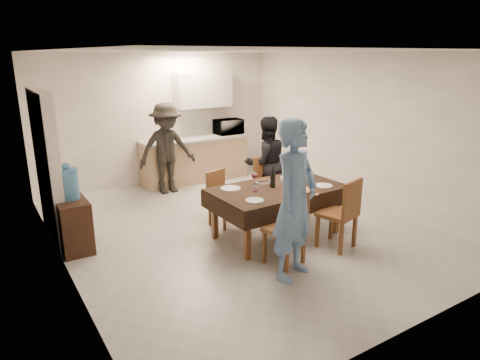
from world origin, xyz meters
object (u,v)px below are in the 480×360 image
Objects in this scene: person_kitchen at (167,149)px; water_jug at (68,184)px; water_pitcher at (299,178)px; dining_table at (277,190)px; microwave at (229,127)px; wine_bottle at (273,177)px; savoury_tart at (300,192)px; person_far at (266,163)px; person_near at (295,201)px; console at (72,224)px.

water_jug is at bearing -142.19° from person_kitchen.
dining_table is at bearing 171.87° from water_pitcher.
microwave reaches higher than dining_table.
wine_bottle is 0.47m from savoury_tart.
savoury_tart is 1.50m from person_far.
microwave is 0.36× the size of person_far.
dining_table is at bearing -45.00° from wine_bottle.
person_far is at bearing 40.59° from person_near.
person_near reaches higher than console.
person_near is at bearing -46.76° from console.
microwave is (1.00, 3.58, 0.31)m from savoury_tart.
water_jug is 2.63m from person_kitchen.
savoury_tart is at bearing -70.77° from wine_bottle.
dining_table is 2.85m from water_jug.
wine_bottle is at bearing 133.63° from dining_table.
water_jug is at bearing 150.78° from savoury_tart.
person_near reaches higher than savoury_tart.
person_kitchen is (2.08, 1.61, 0.50)m from console.
person_kitchen reaches higher than dining_table.
savoury_tart is at bearing -29.22° from console.
microwave is at bearing 74.40° from savoury_tart.
person_near is at bearing -119.02° from dining_table.
dining_table is 1.19m from person_far.
person_kitchen is at bearing 101.25° from savoury_tart.
person_kitchen is (-0.62, 3.13, 0.10)m from savoury_tart.
person_far is (1.10, 2.10, -0.16)m from person_near.
dining_table is 0.40m from savoury_tart.
wine_bottle is 0.16× the size of person_near.
dining_table reaches higher than console.
water_jug is 0.24× the size of person_kitchen.
microwave is 2.23m from person_far.
wine_bottle is at bearing 69.94° from microwave.
water_jug is at bearing 111.48° from person_near.
savoury_tart is at bearing -29.22° from water_jug.
wine_bottle is 1.21m from person_near.
person_far is (0.55, 1.05, 0.09)m from dining_table.
person_near is at bearing 71.52° from person_far.
console is at bearing 158.19° from water_pitcher.
console is 3.88× the size of water_pitcher.
person_kitchen reaches higher than person_far.
person_kitchen reaches higher than water_jug.
person_near is 3.80m from person_kitchen.
savoury_tart is (2.70, -1.51, -0.16)m from water_jug.
water_jug is 0.26× the size of person_far.
person_far is at bearing -1.48° from console.
savoury_tart is at bearing -78.75° from person_kitchen.
water_jug reaches higher than console.
person_near reaches higher than dining_table.
microwave is at bearing 29.16° from water_jug.
savoury_tart is 0.95m from person_near.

